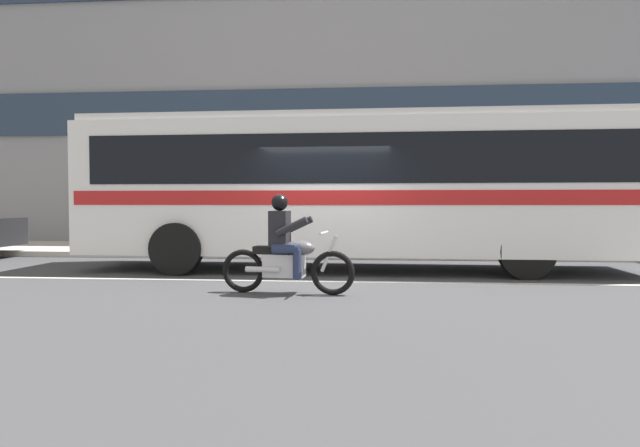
{
  "coord_description": "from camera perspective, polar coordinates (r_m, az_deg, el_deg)",
  "views": [
    {
      "loc": [
        0.83,
        -10.48,
        1.43
      ],
      "look_at": [
        -0.04,
        -0.44,
        1.05
      ],
      "focal_mm": 30.73,
      "sensor_mm": 36.0,
      "label": 1
    }
  ],
  "objects": [
    {
      "name": "ground_plane",
      "position": [
        10.61,
        0.45,
        -5.59
      ],
      "size": [
        60.0,
        60.0,
        0.0
      ],
      "primitive_type": "plane",
      "color": "#3D3D3F"
    },
    {
      "name": "sidewalk_curb",
      "position": [
        15.66,
        1.92,
        -2.8
      ],
      "size": [
        28.0,
        3.8,
        0.15
      ],
      "primitive_type": "cube",
      "color": "#B7B2A8",
      "rests_on": "ground_plane"
    },
    {
      "name": "lane_center_stripe",
      "position": [
        10.02,
        0.18,
        -6.02
      ],
      "size": [
        26.6,
        0.14,
        0.01
      ],
      "primitive_type": "cube",
      "color": "silver",
      "rests_on": "ground_plane"
    },
    {
      "name": "office_building_facade",
      "position": [
        18.53,
        2.34,
        17.23
      ],
      "size": [
        28.0,
        0.89,
        12.48
      ],
      "color": "gray",
      "rests_on": "ground_plane"
    },
    {
      "name": "transit_bus",
      "position": [
        11.68,
        4.01,
        4.38
      ],
      "size": [
        11.57,
        2.79,
        3.22
      ],
      "color": "white",
      "rests_on": "ground_plane"
    },
    {
      "name": "motorcycle_with_rider",
      "position": [
        8.62,
        -3.53,
        -3.0
      ],
      "size": [
        2.14,
        0.65,
        1.56
      ],
      "color": "black",
      "rests_on": "ground_plane"
    },
    {
      "name": "fire_hydrant",
      "position": [
        14.32,
        -0.78,
        -1.49
      ],
      "size": [
        0.22,
        0.3,
        0.75
      ],
      "color": "gold",
      "rests_on": "sidewalk_curb"
    }
  ]
}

